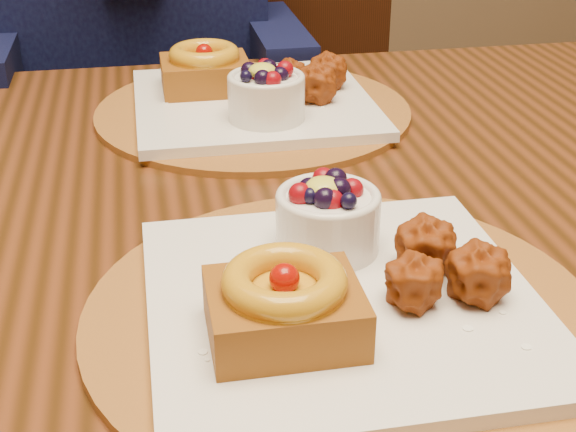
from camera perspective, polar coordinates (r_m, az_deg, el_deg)
The scene contains 4 objects.
dining_table at distance 0.82m, azimuth -0.09°, elevation -3.07°, with size 1.60×0.90×0.76m.
place_setting_near at distance 0.59m, azimuth 3.60°, elevation -5.24°, with size 0.38×0.38×0.08m.
place_setting_far at distance 0.97m, azimuth -2.61°, elevation 8.47°, with size 0.38×0.38×0.08m.
chair_far at distance 1.44m, azimuth -0.90°, elevation 2.52°, with size 0.47×0.47×0.88m.
Camera 1 is at (-0.12, -0.56, 1.09)m, focal length 50.00 mm.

